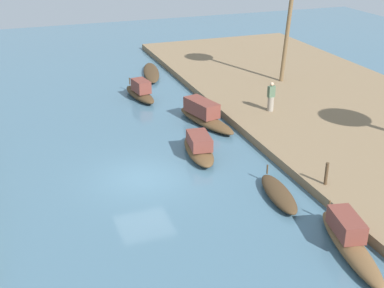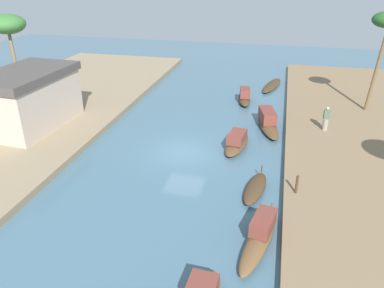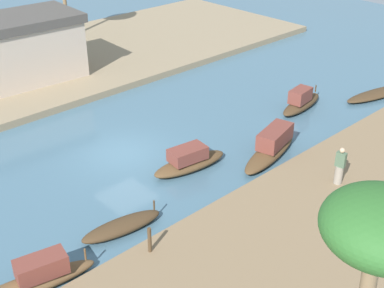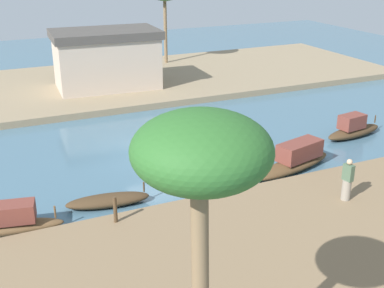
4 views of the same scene
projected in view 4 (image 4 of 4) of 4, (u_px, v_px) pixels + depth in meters
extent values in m
plane|color=#476B7F|center=(153.00, 150.00, 25.72)|extent=(73.63, 73.63, 0.00)
cube|color=#937F60|center=(91.00, 85.00, 36.82)|extent=(47.25, 13.71, 0.42)
ellipsoid|color=#47331E|center=(354.00, 132.00, 27.40)|extent=(3.94, 1.57, 0.53)
cube|color=brown|center=(352.00, 122.00, 27.03)|extent=(1.52, 1.02, 0.76)
cylinder|color=#47331E|center=(375.00, 119.00, 28.09)|extent=(0.07, 0.07, 0.44)
ellipsoid|color=#47331E|center=(108.00, 200.00, 20.08)|extent=(3.46, 1.43, 0.47)
cylinder|color=#47331E|center=(144.00, 187.00, 20.31)|extent=(0.07, 0.07, 0.43)
ellipsoid|color=brown|center=(292.00, 166.00, 23.25)|extent=(4.97, 2.29, 0.50)
cube|color=brown|center=(300.00, 150.00, 23.27)|extent=(2.45, 1.50, 0.81)
cube|color=brown|center=(11.00, 213.00, 17.92)|extent=(1.82, 1.15, 0.69)
cylinder|color=brown|center=(55.00, 212.00, 18.28)|extent=(0.07, 0.07, 0.48)
ellipsoid|color=brown|center=(205.00, 164.00, 23.40)|extent=(3.96, 1.69, 0.54)
cube|color=brown|center=(203.00, 153.00, 23.16)|extent=(1.85, 1.19, 0.60)
cylinder|color=gray|center=(346.00, 190.00, 19.62)|extent=(0.41, 0.41, 0.84)
cube|color=#4C664C|center=(348.00, 172.00, 19.35)|extent=(0.29, 0.45, 0.66)
sphere|color=tan|center=(350.00, 162.00, 19.18)|extent=(0.23, 0.23, 0.23)
cylinder|color=#4C3823|center=(115.00, 210.00, 17.97)|extent=(0.14, 0.14, 1.01)
ellipsoid|color=#2D6628|center=(202.00, 150.00, 8.77)|extent=(2.56, 2.56, 1.41)
cylinder|color=#7F6647|center=(165.00, 31.00, 42.10)|extent=(0.28, 0.34, 5.35)
cube|color=#C6B29E|center=(107.00, 63.00, 34.98)|extent=(7.07, 4.56, 3.45)
cube|color=#4C4742|center=(105.00, 34.00, 34.24)|extent=(7.49, 4.83, 0.54)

